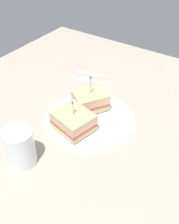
{
  "coord_description": "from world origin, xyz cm",
  "views": [
    {
      "loc": [
        -33.37,
        49.51,
        51.43
      ],
      "look_at": [
        0.0,
        0.0,
        2.86
      ],
      "focal_mm": 42.99,
      "sensor_mm": 36.0,
      "label": 1
    }
  ],
  "objects": [
    {
      "name": "sandwich_half_front",
      "position": [
        2.49,
        -4.29,
        3.42
      ],
      "size": [
        11.51,
        12.16,
        10.82
      ],
      "color": "tan",
      "rests_on": "plate"
    },
    {
      "name": "sandwich_half_back",
      "position": [
        1.1,
        6.21,
        3.4
      ],
      "size": [
        11.85,
        10.8,
        9.23
      ],
      "color": "tan",
      "rests_on": "plate"
    },
    {
      "name": "drink_glass",
      "position": [
        4.86,
        22.25,
        4.35
      ],
      "size": [
        7.08,
        7.08,
        9.85
      ],
      "color": "beige",
      "rests_on": "ground_plane"
    },
    {
      "name": "ground_plane",
      "position": [
        0.0,
        0.0,
        -1.0
      ],
      "size": [
        102.95,
        102.95,
        2.0
      ],
      "primitive_type": "cube",
      "color": "#9E9384"
    },
    {
      "name": "knife",
      "position": [
        13.9,
        -21.99,
        0.18
      ],
      "size": [
        12.25,
        3.9,
        0.35
      ],
      "color": "silver",
      "rests_on": "ground_plane"
    },
    {
      "name": "plate",
      "position": [
        0.0,
        0.0,
        0.43
      ],
      "size": [
        26.55,
        26.55,
        0.86
      ],
      "primitive_type": "cylinder",
      "color": "white",
      "rests_on": "ground_plane"
    },
    {
      "name": "fork",
      "position": [
        13.71,
        -17.56,
        0.18
      ],
      "size": [
        13.05,
        3.39,
        0.35
      ],
      "color": "silver",
      "rests_on": "ground_plane"
    }
  ]
}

